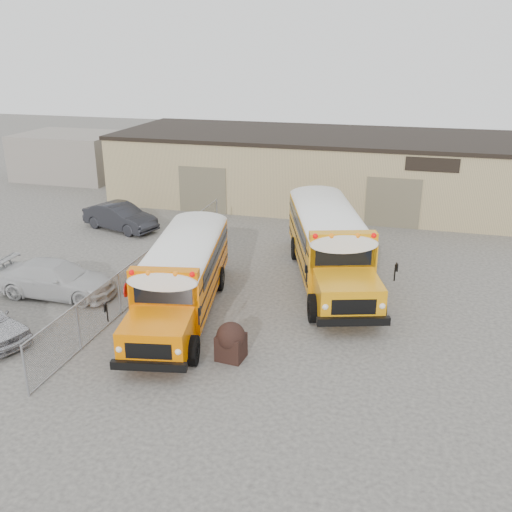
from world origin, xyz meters
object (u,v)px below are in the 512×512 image
(school_bus_right, at_px, (311,200))
(tarp_bundle, at_px, (231,341))
(school_bus_left, at_px, (207,225))
(car_white, at_px, (57,279))
(car_dark, at_px, (120,217))

(school_bus_right, xyz_separation_m, tarp_bundle, (-0.05, -14.96, -1.20))
(school_bus_left, xyz_separation_m, car_white, (-4.71, -6.25, -0.98))
(car_white, distance_m, car_dark, 9.44)
(car_white, bearing_deg, school_bus_right, -39.71)
(car_dark, bearing_deg, school_bus_left, -96.72)
(school_bus_right, relative_size, car_white, 2.20)
(school_bus_right, distance_m, car_white, 14.90)
(school_bus_right, height_order, car_dark, school_bus_right)
(school_bus_right, bearing_deg, car_dark, -166.77)
(school_bus_left, bearing_deg, car_dark, 155.43)
(school_bus_left, bearing_deg, tarp_bundle, -65.60)
(car_white, bearing_deg, car_dark, 9.03)
(tarp_bundle, distance_m, car_white, 9.50)
(school_bus_left, height_order, car_white, school_bus_left)
(school_bus_left, bearing_deg, car_white, -126.97)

